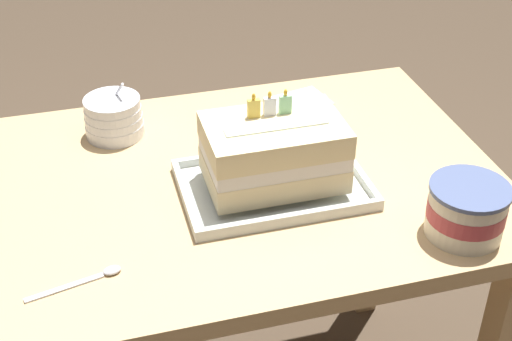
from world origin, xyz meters
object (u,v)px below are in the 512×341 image
at_px(ice_cream_tub, 467,210).
at_px(serving_spoon_near_tray, 95,277).
at_px(napkin_pile, 303,103).
at_px(bowl_stack, 114,117).
at_px(foil_tray, 273,187).
at_px(birthday_cake, 274,152).

relative_size(ice_cream_tub, serving_spoon_near_tray, 0.88).
relative_size(ice_cream_tub, napkin_pile, 1.13).
xyz_separation_m(bowl_stack, serving_spoon_near_tray, (-0.08, -0.45, -0.04)).
bearing_deg(serving_spoon_near_tray, napkin_pile, 41.79).
bearing_deg(ice_cream_tub, napkin_pile, 103.89).
bearing_deg(ice_cream_tub, foil_tray, 143.17).
relative_size(foil_tray, napkin_pile, 2.85).
bearing_deg(napkin_pile, ice_cream_tub, -76.11).
bearing_deg(napkin_pile, bowl_stack, -178.77).
distance_m(birthday_cake, napkin_pile, 0.34).
distance_m(ice_cream_tub, napkin_pile, 0.53).
bearing_deg(birthday_cake, serving_spoon_near_tray, -155.28).
distance_m(ice_cream_tub, serving_spoon_near_tray, 0.64).
height_order(foil_tray, bowl_stack, bowl_stack).
relative_size(birthday_cake, napkin_pile, 2.05).
xyz_separation_m(foil_tray, napkin_pile, (0.16, 0.30, 0.00)).
relative_size(foil_tray, birthday_cake, 1.39).
bearing_deg(bowl_stack, birthday_cake, -46.83).
relative_size(birthday_cake, ice_cream_tub, 1.81).
distance_m(serving_spoon_near_tray, napkin_pile, 0.69).
bearing_deg(serving_spoon_near_tray, ice_cream_tub, -4.61).
xyz_separation_m(birthday_cake, napkin_pile, (0.16, 0.30, -0.08)).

